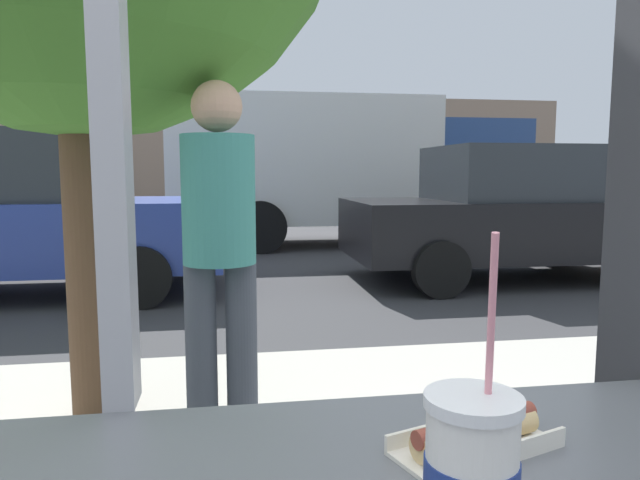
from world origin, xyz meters
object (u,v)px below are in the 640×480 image
object	(u,v)px
parked_car_blue	(22,214)
pedestrian	(219,242)
box_truck	(342,165)
soda_cup_left	(471,480)
parked_car_black	(513,213)
hotdog_tray_far	(476,435)

from	to	relation	value
parked_car_blue	pedestrian	bearing A→B (deg)	-62.75
parked_car_blue	box_truck	world-z (taller)	box_truck
pedestrian	soda_cup_left	bearing A→B (deg)	-82.70
parked_car_blue	box_truck	size ratio (longest dim) A/B	0.67
parked_car_black	box_truck	distance (m)	4.31
soda_cup_left	pedestrian	xyz separation A→B (m)	(-0.26, 2.07, -0.01)
hotdog_tray_far	box_truck	size ratio (longest dim) A/B	0.04
soda_cup_left	parked_car_blue	distance (m)	6.90
parked_car_blue	parked_car_black	distance (m)	5.91
parked_car_blue	pedestrian	size ratio (longest dim) A/B	2.69
parked_car_blue	pedestrian	xyz separation A→B (m)	(2.25, -4.36, 0.16)
hotdog_tray_far	parked_car_blue	bearing A→B (deg)	112.89
hotdog_tray_far	pedestrian	world-z (taller)	pedestrian
hotdog_tray_far	box_truck	world-z (taller)	box_truck
soda_cup_left	parked_car_blue	xyz separation A→B (m)	(-2.51, 6.43, -0.18)
parked_car_blue	parked_car_black	size ratio (longest dim) A/B	1.06
soda_cup_left	box_truck	distance (m)	10.61
hotdog_tray_far	parked_car_blue	xyz separation A→B (m)	(-2.62, 6.20, -0.11)
pedestrian	box_truck	bearing A→B (deg)	75.22
parked_car_blue	parked_car_black	bearing A→B (deg)	0.00
soda_cup_left	pedestrian	bearing A→B (deg)	97.30
parked_car_blue	parked_car_black	xyz separation A→B (m)	(5.91, 0.00, -0.05)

